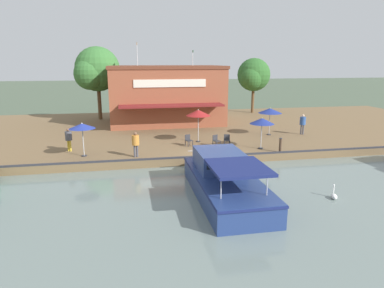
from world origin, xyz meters
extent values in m
plane|color=#4C5B47|center=(0.00, 0.00, 0.00)|extent=(220.00, 220.00, 0.00)
cube|color=brown|center=(-11.00, 0.00, 0.30)|extent=(22.00, 56.00, 0.60)
cube|color=#2D2D33|center=(-0.10, 0.00, 0.65)|extent=(0.20, 50.40, 0.10)
cube|color=brown|center=(-13.67, -1.71, 3.33)|extent=(7.03, 11.03, 5.46)
cube|color=brown|center=(-13.67, -1.71, 6.21)|extent=(7.17, 11.26, 0.30)
cube|color=maroon|center=(-9.25, -1.71, 2.90)|extent=(1.80, 9.38, 0.16)
cube|color=silver|center=(-10.11, -1.71, 4.83)|extent=(0.08, 6.62, 0.70)
cylinder|color=silver|center=(-13.67, 1.05, 6.98)|extent=(0.06, 0.06, 1.84)
cube|color=#337547|center=(-13.49, 1.05, 7.75)|extent=(0.36, 0.03, 0.24)
cylinder|color=silver|center=(-13.67, -4.47, 7.32)|extent=(0.06, 0.06, 2.52)
cube|color=orange|center=(-13.49, -4.47, 8.43)|extent=(0.36, 0.03, 0.24)
cylinder|color=#B7B7B7|center=(-5.92, 6.27, 1.68)|extent=(0.06, 0.06, 2.16)
cylinder|color=#2D2D33|center=(-5.92, 6.27, 0.63)|extent=(0.36, 0.36, 0.06)
cone|color=navy|center=(-5.92, 6.27, 2.70)|extent=(1.97, 1.97, 0.43)
cone|color=yellow|center=(-5.92, 6.27, 2.72)|extent=(1.22, 1.22, 0.34)
sphere|color=yellow|center=(-5.92, 6.27, 2.91)|extent=(0.08, 0.08, 0.08)
cylinder|color=#B7B7B7|center=(-4.48, -0.26, 1.79)|extent=(0.06, 0.06, 2.38)
cylinder|color=#2D2D33|center=(-4.48, -0.26, 0.63)|extent=(0.36, 0.36, 0.06)
cone|color=maroon|center=(-4.48, -0.26, 2.91)|extent=(1.90, 1.90, 0.46)
cone|color=white|center=(-4.48, -0.26, 2.93)|extent=(1.18, 1.18, 0.37)
sphere|color=white|center=(-4.48, -0.26, 3.14)|extent=(0.08, 0.08, 0.08)
cylinder|color=#B7B7B7|center=(-1.77, -8.61, 1.65)|extent=(0.06, 0.06, 2.11)
cylinder|color=#2D2D33|center=(-1.77, -8.61, 0.63)|extent=(0.36, 0.36, 0.06)
cone|color=navy|center=(-1.77, -8.61, 2.65)|extent=(1.71, 1.71, 0.34)
cone|color=white|center=(-1.77, -8.61, 2.67)|extent=(1.06, 1.06, 0.27)
sphere|color=white|center=(-1.77, -8.61, 2.83)|extent=(0.08, 0.08, 0.08)
cylinder|color=#B7B7B7|center=(-1.50, 3.76, 1.65)|extent=(0.06, 0.06, 2.10)
cylinder|color=#2D2D33|center=(-1.50, 3.76, 0.63)|extent=(0.36, 0.36, 0.06)
cone|color=navy|center=(-1.50, 3.76, 2.64)|extent=(1.75, 1.75, 0.43)
cone|color=yellow|center=(-1.50, 3.76, 2.66)|extent=(1.08, 1.08, 0.34)
sphere|color=yellow|center=(-1.50, 3.76, 2.85)|extent=(0.08, 0.08, 0.08)
cube|color=#2D2D33|center=(-3.13, -0.96, 0.81)|extent=(0.05, 0.05, 0.42)
cube|color=#2D2D33|center=(-2.98, -1.33, 0.81)|extent=(0.05, 0.05, 0.42)
cube|color=#2D2D33|center=(-3.50, -1.11, 0.81)|extent=(0.05, 0.05, 0.42)
cube|color=#2D2D33|center=(-3.35, -1.48, 0.81)|extent=(0.05, 0.05, 0.42)
cube|color=#2D2D33|center=(-3.24, -1.22, 1.03)|extent=(0.57, 0.57, 0.05)
cube|color=#2D2D33|center=(-3.42, -1.30, 1.25)|extent=(0.20, 0.42, 0.40)
cube|color=#2D2D33|center=(-2.51, 1.74, 0.81)|extent=(0.05, 0.05, 0.42)
cube|color=#2D2D33|center=(-2.58, 1.35, 0.81)|extent=(0.05, 0.05, 0.42)
cube|color=#2D2D33|center=(-2.90, 1.81, 0.81)|extent=(0.05, 0.05, 0.42)
cube|color=#2D2D33|center=(-2.98, 1.42, 0.81)|extent=(0.05, 0.05, 0.42)
cube|color=#2D2D33|center=(-2.74, 1.58, 1.03)|extent=(0.51, 0.51, 0.05)
cube|color=#2D2D33|center=(-2.94, 1.62, 1.25)|extent=(0.12, 0.44, 0.40)
cube|color=#2D2D33|center=(-2.62, 1.04, 0.81)|extent=(0.05, 0.05, 0.42)
cube|color=#2D2D33|center=(-2.47, 0.66, 0.81)|extent=(0.05, 0.05, 0.42)
cube|color=#2D2D33|center=(-2.99, 0.89, 0.81)|extent=(0.05, 0.05, 0.42)
cube|color=#2D2D33|center=(-2.84, 0.52, 0.81)|extent=(0.05, 0.05, 0.42)
cube|color=#2D2D33|center=(-2.73, 0.78, 1.03)|extent=(0.57, 0.57, 0.05)
cube|color=#2D2D33|center=(-2.92, 0.70, 1.25)|extent=(0.20, 0.42, 0.40)
cylinder|color=#4C4C56|center=(-5.52, 9.24, 1.02)|extent=(0.13, 0.13, 0.85)
cylinder|color=#4C4C56|center=(-5.61, 9.09, 1.02)|extent=(0.13, 0.13, 0.85)
cylinder|color=#2D5193|center=(-5.57, 9.16, 1.79)|extent=(0.50, 0.50, 0.67)
sphere|color=#DBB28E|center=(-5.57, 9.16, 2.24)|extent=(0.23, 0.23, 0.23)
cylinder|color=#4C4C56|center=(-0.97, -5.12, 1.01)|extent=(0.13, 0.13, 0.82)
cylinder|color=#4C4C56|center=(-0.92, -5.28, 1.01)|extent=(0.13, 0.13, 0.82)
cylinder|color=orange|center=(-0.94, -5.20, 1.75)|extent=(0.48, 0.48, 0.65)
sphere|color=brown|center=(-0.94, -5.20, 2.18)|extent=(0.22, 0.22, 0.22)
cylinder|color=gold|center=(-3.38, -9.84, 1.00)|extent=(0.13, 0.13, 0.79)
cylinder|color=gold|center=(-3.31, -9.70, 1.00)|extent=(0.13, 0.13, 0.79)
cylinder|color=#4C4C56|center=(-3.34, -9.77, 1.71)|extent=(0.46, 0.46, 0.63)
sphere|color=brown|center=(-3.34, -9.77, 2.13)|extent=(0.22, 0.22, 0.22)
cube|color=navy|center=(5.63, -0.94, 0.63)|extent=(7.67, 2.95, 1.10)
ellipsoid|color=navy|center=(1.80, -0.96, 0.63)|extent=(2.71, 2.78, 1.10)
cube|color=navy|center=(5.63, -0.94, 1.10)|extent=(7.76, 2.99, 0.10)
cube|color=navy|center=(4.28, -0.94, 1.68)|extent=(2.87, 2.34, 0.99)
cube|color=black|center=(5.69, -0.94, 1.80)|extent=(0.07, 2.04, 0.35)
cube|color=navy|center=(7.43, -0.93, 2.23)|extent=(2.89, 2.49, 0.13)
cylinder|color=silver|center=(8.29, 0.09, 1.70)|extent=(0.05, 0.05, 1.05)
cylinder|color=silver|center=(8.30, -1.95, 1.70)|extent=(0.05, 0.05, 1.05)
cylinder|color=silver|center=(1.49, -0.96, 1.48)|extent=(0.05, 2.33, 0.04)
cylinder|color=#473323|center=(-0.35, 4.73, 1.08)|extent=(0.18, 0.18, 0.96)
cylinder|color=#2D2D33|center=(-0.35, 4.73, 1.58)|extent=(0.22, 0.22, 0.04)
ellipsoid|color=white|center=(6.81, 4.34, 0.20)|extent=(0.62, 0.45, 0.24)
cylinder|color=white|center=(6.62, 4.41, 0.52)|extent=(0.07, 0.07, 0.40)
sphere|color=white|center=(6.60, 4.42, 0.72)|extent=(0.10, 0.10, 0.10)
cone|color=orange|center=(6.54, 4.44, 0.72)|extent=(0.07, 0.06, 0.04)
cylinder|color=brown|center=(-18.71, 9.53, 2.16)|extent=(0.35, 0.35, 3.12)
sphere|color=#2D6028|center=(-18.71, 9.53, 5.20)|extent=(3.94, 3.94, 3.94)
sphere|color=#2D6028|center=(-17.92, 8.94, 4.80)|extent=(2.76, 2.76, 2.76)
cylinder|color=brown|center=(-17.08, -8.59, 2.41)|extent=(0.40, 0.40, 3.61)
sphere|color=#387033|center=(-17.08, -8.59, 5.98)|extent=(4.70, 4.70, 4.70)
sphere|color=#387033|center=(-16.14, -9.29, 5.51)|extent=(3.29, 3.29, 3.29)
camera|label=1|loc=(21.21, -5.62, 6.78)|focal=32.00mm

